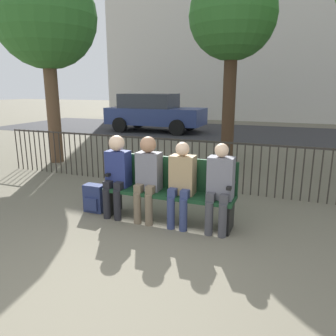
# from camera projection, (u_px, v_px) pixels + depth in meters

# --- Properties ---
(ground_plane) EXTENTS (80.00, 80.00, 0.00)m
(ground_plane) POSITION_uv_depth(u_px,v_px,m) (82.00, 309.00, 2.89)
(ground_plane) COLOR #605B4C
(park_bench) EXTENTS (1.91, 0.45, 0.92)m
(park_bench) POSITION_uv_depth(u_px,v_px,m) (170.00, 187.00, 4.74)
(park_bench) COLOR #14381E
(park_bench) RESTS_ON ground
(seated_person_0) EXTENTS (0.34, 0.39, 1.22)m
(seated_person_0) POSITION_uv_depth(u_px,v_px,m) (117.00, 171.00, 4.85)
(seated_person_0) COLOR black
(seated_person_0) RESTS_ON ground
(seated_person_1) EXTENTS (0.34, 0.39, 1.23)m
(seated_person_1) POSITION_uv_depth(u_px,v_px,m) (148.00, 174.00, 4.67)
(seated_person_1) COLOR brown
(seated_person_1) RESTS_ON ground
(seated_person_2) EXTENTS (0.34, 0.39, 1.19)m
(seated_person_2) POSITION_uv_depth(u_px,v_px,m) (181.00, 180.00, 4.50)
(seated_person_2) COLOR navy
(seated_person_2) RESTS_ON ground
(seated_person_3) EXTENTS (0.34, 0.39, 1.20)m
(seated_person_3) POSITION_uv_depth(u_px,v_px,m) (220.00, 184.00, 4.31)
(seated_person_3) COLOR #3D3D42
(seated_person_3) RESTS_ON ground
(backpack) EXTENTS (0.32, 0.22, 0.44)m
(backpack) POSITION_uv_depth(u_px,v_px,m) (94.00, 198.00, 5.10)
(backpack) COLOR navy
(backpack) RESTS_ON ground
(fence_railing) EXTENTS (9.01, 0.03, 0.95)m
(fence_railing) POSITION_uv_depth(u_px,v_px,m) (199.00, 161.00, 6.15)
(fence_railing) COLOR #2D2823
(fence_railing) RESTS_ON ground
(tree_0) EXTENTS (2.42, 2.42, 4.74)m
(tree_0) POSITION_uv_depth(u_px,v_px,m) (46.00, 18.00, 7.75)
(tree_0) COLOR brown
(tree_0) RESTS_ON ground
(tree_3) EXTENTS (2.03, 2.03, 4.52)m
(tree_3) POSITION_uv_depth(u_px,v_px,m) (233.00, 18.00, 7.51)
(tree_3) COLOR #422D1E
(tree_3) RESTS_ON ground
(street_surface) EXTENTS (24.00, 6.00, 0.01)m
(street_surface) POSITION_uv_depth(u_px,v_px,m) (254.00, 133.00, 13.73)
(street_surface) COLOR #2B2B2D
(street_surface) RESTS_ON ground
(parked_car_0) EXTENTS (4.20, 1.94, 1.62)m
(parked_car_0) POSITION_uv_depth(u_px,v_px,m) (154.00, 112.00, 14.23)
(parked_car_0) COLOR navy
(parked_car_0) RESTS_ON ground
(building_facade) EXTENTS (20.00, 6.00, 12.30)m
(building_facade) POSITION_uv_depth(u_px,v_px,m) (277.00, 13.00, 19.48)
(building_facade) COLOR beige
(building_facade) RESTS_ON ground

